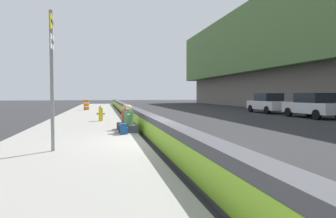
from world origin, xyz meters
name	(u,v)px	position (x,y,z in m)	size (l,w,h in m)	color
ground_plane	(160,145)	(0.00, 0.00, 0.00)	(160.00, 160.00, 0.00)	#2B2B2D
sidewalk_strip	(72,146)	(0.00, 2.65, 0.07)	(80.00, 4.40, 0.14)	gray
jersey_barrier	(159,132)	(0.00, 0.00, 0.42)	(76.00, 0.45, 0.85)	#47474C
route_sign_post	(52,71)	(-1.10, 3.00, 2.21)	(0.44, 0.09, 3.60)	gray
fire_hydrant	(101,113)	(7.89, 1.85, 0.59)	(0.26, 0.46, 0.88)	gold
seated_person_foreground	(129,124)	(2.52, 0.75, 0.47)	(0.73, 0.83, 1.06)	#424247
seated_person_middle	(126,121)	(3.51, 0.79, 0.47)	(0.67, 0.76, 1.05)	#424247
backpack	(124,129)	(1.91, 0.99, 0.33)	(0.32, 0.28, 0.40)	navy
construction_barrel	(86,105)	(20.60, 3.26, 0.62)	(0.54, 0.54, 0.95)	orange
parked_car_third	(313,105)	(8.87, -12.26, 0.86)	(4.54, 2.03, 1.71)	silver
parked_car_fourth	(268,103)	(14.63, -12.23, 0.86)	(4.53, 2.01, 1.71)	silver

